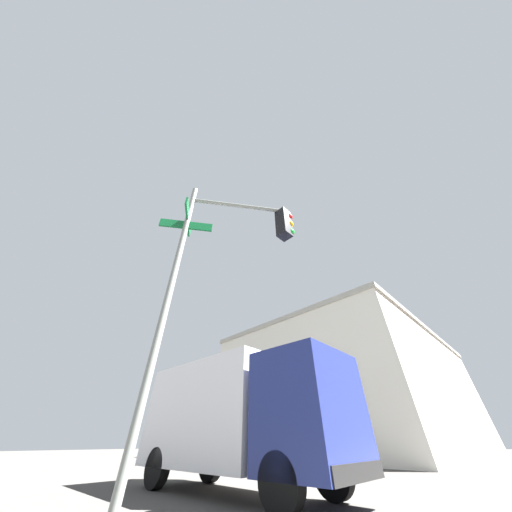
{
  "coord_description": "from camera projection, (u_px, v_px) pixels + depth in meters",
  "views": [
    {
      "loc": [
        -3.41,
        -8.36,
        1.14
      ],
      "look_at": [
        -6.41,
        -5.4,
        4.42
      ],
      "focal_mm": 16.75,
      "sensor_mm": 36.0,
      "label": 1
    }
  ],
  "objects": [
    {
      "name": "building_stucco",
      "position": [
        360.0,
        395.0,
        26.19
      ],
      "size": [
        17.81,
        26.2,
        10.18
      ],
      "color": "beige",
      "rests_on": "ground_plane"
    },
    {
      "name": "traffic_signal_near",
      "position": [
        230.0,
        249.0,
        4.92
      ],
      "size": [
        1.87,
        2.45,
        6.05
      ],
      "color": "slate",
      "rests_on": "ground_plane"
    },
    {
      "name": "box_truck_second",
      "position": [
        236.0,
        413.0,
        7.48
      ],
      "size": [
        7.34,
        2.63,
        3.33
      ],
      "color": "navy",
      "rests_on": "ground_plane"
    }
  ]
}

